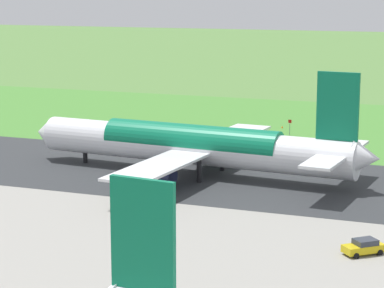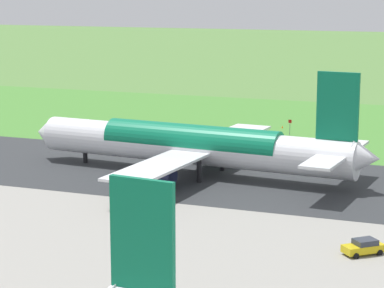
# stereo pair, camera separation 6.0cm
# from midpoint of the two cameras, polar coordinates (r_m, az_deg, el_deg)

# --- Properties ---
(ground_plane) EXTENTS (800.00, 800.00, 0.00)m
(ground_plane) POSITION_cam_midpoint_polar(r_m,az_deg,el_deg) (117.54, -2.87, -1.94)
(ground_plane) COLOR #547F3D
(runway_asphalt) EXTENTS (600.00, 31.13, 0.06)m
(runway_asphalt) POSITION_cam_midpoint_polar(r_m,az_deg,el_deg) (117.53, -2.87, -1.93)
(runway_asphalt) COLOR #2D3033
(runway_asphalt) RESTS_ON ground
(grass_verge_foreground) EXTENTS (600.00, 80.00, 0.04)m
(grass_verge_foreground) POSITION_cam_midpoint_polar(r_m,az_deg,el_deg) (154.61, 3.18, 1.21)
(grass_verge_foreground) COLOR #478534
(grass_verge_foreground) RESTS_ON ground
(airliner_main) EXTENTS (54.15, 44.34, 15.88)m
(airliner_main) POSITION_cam_midpoint_polar(r_m,az_deg,el_deg) (114.12, 0.16, -0.09)
(airliner_main) COLOR white
(airliner_main) RESTS_ON ground
(service_car_followme) EXTENTS (4.32, 4.16, 1.62)m
(service_car_followme) POSITION_cam_midpoint_polar(r_m,az_deg,el_deg) (82.82, 12.16, -7.19)
(service_car_followme) COLOR gold
(service_car_followme) RESTS_ON ground
(no_stopping_sign) EXTENTS (0.60, 0.10, 2.91)m
(no_stopping_sign) POSITION_cam_midpoint_polar(r_m,az_deg,el_deg) (146.52, 6.99, 1.27)
(no_stopping_sign) COLOR slate
(no_stopping_sign) RESTS_ON ground
(traffic_cone_orange) EXTENTS (0.40, 0.40, 0.55)m
(traffic_cone_orange) POSITION_cam_midpoint_polar(r_m,az_deg,el_deg) (154.06, 6.46, 1.22)
(traffic_cone_orange) COLOR orange
(traffic_cone_orange) RESTS_ON ground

